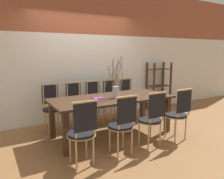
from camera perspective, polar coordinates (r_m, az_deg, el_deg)
ground_plane at (r=4.40m, az=0.00°, el=-11.67°), size 16.00×16.00×0.00m
wall_rear at (r=5.30m, az=-7.34°, el=9.60°), size 12.00×0.06×3.20m
dining_table at (r=4.20m, az=0.00°, el=-3.27°), size 2.33×1.02×0.75m
chair_near_leftend at (r=3.14m, az=-7.73°, el=-10.55°), size 0.42×0.42×0.97m
chair_near_left at (r=3.43m, az=2.74°, el=-8.70°), size 0.42×0.42×0.97m
chair_near_center at (r=3.77m, az=10.40°, el=-7.14°), size 0.42×0.42×0.97m
chair_near_right at (r=4.18m, az=16.92°, el=-5.72°), size 0.42×0.42×0.97m
chair_far_leftend at (r=4.63m, az=-15.36°, el=-4.14°), size 0.42×0.42×0.97m
chair_far_left at (r=4.78m, az=-9.50°, el=-3.51°), size 0.42×0.42×0.97m
chair_far_center at (r=4.95m, az=-4.48°, el=-2.93°), size 0.42×0.42×0.97m
chair_far_right at (r=5.15m, az=-0.06°, el=-2.40°), size 0.42×0.42×0.97m
chair_far_rightend at (r=5.39m, az=4.21°, el=-1.88°), size 0.42×0.42×0.97m
vase_centerpiece at (r=4.11m, az=1.00°, el=-0.26°), size 0.42×0.40×0.79m
book_stack at (r=4.08m, az=-3.60°, el=-2.25°), size 0.20×0.17×0.01m
shelving_rack at (r=6.33m, az=12.06°, el=0.90°), size 0.66×0.35×1.32m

